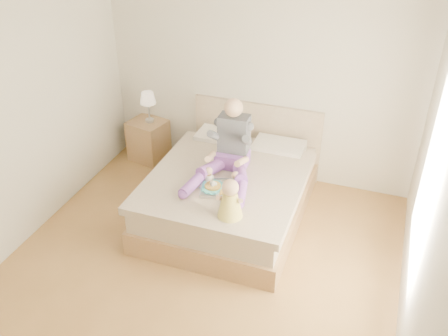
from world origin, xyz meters
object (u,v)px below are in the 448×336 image
(nightstand, at_px, (149,140))
(tray, at_px, (221,186))
(bed, at_px, (232,190))
(baby, at_px, (230,201))
(adult, at_px, (229,152))

(nightstand, relative_size, tray, 1.09)
(bed, distance_m, baby, 0.99)
(adult, relative_size, tray, 1.93)
(nightstand, distance_m, baby, 2.47)
(tray, bearing_deg, bed, 75.97)
(adult, bearing_deg, nightstand, 147.88)
(bed, relative_size, tray, 4.08)
(bed, xyz_separation_m, nightstand, (-1.51, 0.80, -0.03))
(baby, bearing_deg, tray, 114.12)
(nightstand, distance_m, tray, 2.00)
(baby, bearing_deg, bed, 100.94)
(bed, relative_size, baby, 5.16)
(bed, bearing_deg, nightstand, 152.24)
(adult, relative_size, baby, 2.44)
(bed, xyz_separation_m, tray, (0.02, -0.43, 0.32))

